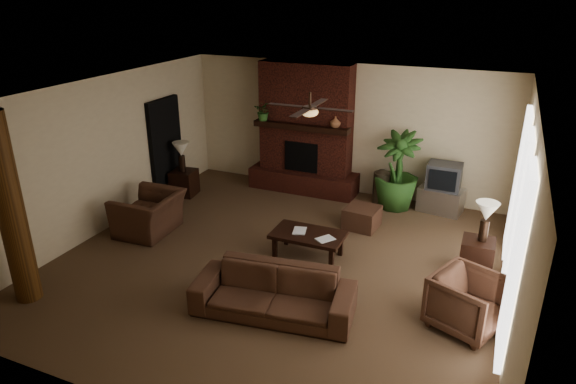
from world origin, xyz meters
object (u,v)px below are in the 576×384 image
at_px(log_column, 11,211).
at_px(lamp_left, 181,151).
at_px(coffee_table, 308,236).
at_px(sofa, 274,286).
at_px(side_table_left, 184,183).
at_px(armchair_right, 468,300).
at_px(lamp_right, 486,214).
at_px(armchair_left, 149,207).
at_px(floor_plant, 396,187).
at_px(ottoman, 362,217).
at_px(side_table_right, 477,256).
at_px(tv_stand, 441,200).
at_px(floor_vase, 381,185).

distance_m(log_column, lamp_left, 4.26).
distance_m(coffee_table, lamp_left, 3.82).
height_order(sofa, side_table_left, sofa).
xyz_separation_m(armchair_right, lamp_right, (0.06, 1.61, 0.57)).
xyz_separation_m(armchair_left, coffee_table, (3.02, 0.30, -0.13)).
xyz_separation_m(floor_plant, side_table_left, (-4.39, -1.13, -0.17)).
relative_size(ottoman, lamp_right, 0.92).
relative_size(armchair_right, floor_plant, 0.54).
bearing_deg(floor_plant, coffee_table, -108.96).
relative_size(coffee_table, ottoman, 2.00).
distance_m(ottoman, side_table_right, 2.28).
height_order(sofa, lamp_left, lamp_left).
bearing_deg(tv_stand, side_table_left, -156.81).
bearing_deg(coffee_table, tv_stand, 57.13).
bearing_deg(sofa, lamp_right, 34.34).
height_order(tv_stand, floor_plant, floor_plant).
height_order(log_column, ottoman, log_column).
xyz_separation_m(armchair_left, lamp_left, (-0.45, 1.77, 0.50)).
relative_size(floor_plant, lamp_right, 2.46).
bearing_deg(sofa, log_column, -170.52).
bearing_deg(floor_plant, sofa, -100.05).
bearing_deg(sofa, side_table_left, 130.77).
distance_m(log_column, side_table_left, 4.42).
xyz_separation_m(armchair_left, side_table_left, (-0.46, 1.81, -0.23)).
distance_m(coffee_table, floor_vase, 2.73).
relative_size(armchair_right, side_table_left, 1.58).
bearing_deg(side_table_right, floor_vase, 134.73).
bearing_deg(armchair_left, side_table_right, 95.73).
xyz_separation_m(coffee_table, floor_plant, (0.91, 2.64, 0.07)).
distance_m(side_table_right, lamp_right, 0.73).
bearing_deg(lamp_left, side_table_right, -8.15).
bearing_deg(armchair_left, sofa, 63.02).
bearing_deg(ottoman, side_table_left, 179.12).
bearing_deg(coffee_table, ottoman, 69.65).
xyz_separation_m(sofa, lamp_right, (2.55, 2.31, 0.57)).
height_order(log_column, side_table_right, log_column).
height_order(log_column, lamp_right, log_column).
height_order(armchair_left, lamp_left, lamp_left).
bearing_deg(floor_vase, floor_plant, -5.35).
bearing_deg(log_column, armchair_left, 82.85).
bearing_deg(log_column, side_table_right, 29.34).
bearing_deg(floor_vase, lamp_left, -163.60).
height_order(sofa, lamp_right, lamp_right).
bearing_deg(lamp_left, sofa, -41.22).
distance_m(ottoman, side_table_left, 4.02).
relative_size(armchair_right, ottoman, 1.44).
distance_m(sofa, side_table_left, 4.83).
xyz_separation_m(sofa, armchair_right, (2.50, 0.70, -0.00)).
height_order(side_table_left, side_table_right, same).
bearing_deg(coffee_table, armchair_left, -174.41).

